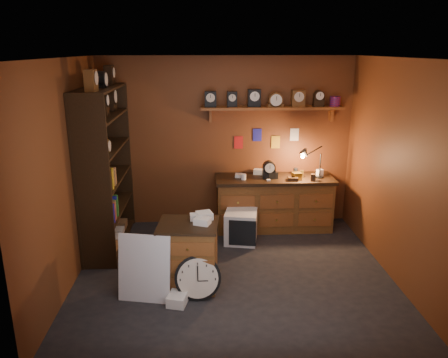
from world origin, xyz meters
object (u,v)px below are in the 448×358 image
shelving_unit (103,162)px  low_cabinet (189,252)px  workbench (274,200)px  big_round_clock (198,278)px

shelving_unit → low_cabinet: bearing=-45.3°
workbench → low_cabinet: (-1.31, -1.74, -0.04)m
shelving_unit → big_round_clock: (1.34, -1.55, -0.99)m
workbench → big_round_clock: size_ratio=3.47×
low_cabinet → workbench: bearing=57.7°
shelving_unit → workbench: 2.70m
shelving_unit → low_cabinet: shelving_unit is taller
shelving_unit → low_cabinet: 1.93m
shelving_unit → big_round_clock: shelving_unit is taller
low_cabinet → big_round_clock: low_cabinet is taller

